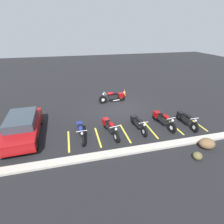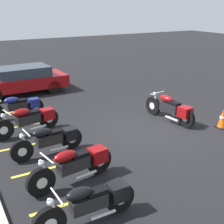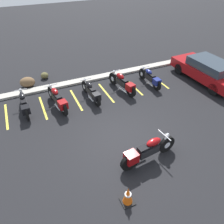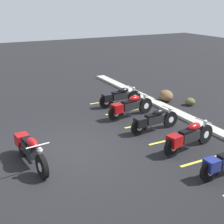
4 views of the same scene
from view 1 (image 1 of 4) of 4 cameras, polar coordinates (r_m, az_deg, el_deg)
ground at (r=14.16m, az=2.71°, el=1.63°), size 60.00×60.00×0.00m
motorcycle_maroon_featured at (r=14.93m, az=0.51°, el=5.04°), size 2.37×0.70×0.93m
parked_bike_0 at (r=12.34m, az=23.05°, el=-2.07°), size 0.61×2.16×0.85m
parked_bike_1 at (r=11.75m, az=16.24°, el=-2.18°), size 0.75×2.29×0.90m
parked_bike_2 at (r=11.03m, az=8.47°, el=-3.48°), size 0.60×2.15×0.84m
parked_bike_3 at (r=10.43m, az=-0.75°, el=-4.81°), size 0.78×2.28×0.90m
parked_bike_4 at (r=10.30m, az=-10.18°, el=-5.97°), size 0.59×2.11×0.83m
car_red at (r=11.34m, az=-27.24°, el=-4.13°), size 1.95×4.36×1.29m
concrete_curb at (r=9.67m, az=12.26°, el=-11.25°), size 18.00×0.50×0.12m
landscape_rock_0 at (r=10.63m, az=28.58°, el=-9.02°), size 0.98×0.89×0.56m
landscape_rock_1 at (r=9.68m, az=26.15°, el=-12.73°), size 0.63×0.63×0.36m
traffic_cone at (r=16.41m, az=4.06°, el=6.27°), size 0.40×0.40×0.68m
stall_line_0 at (r=13.07m, az=25.89°, el=-3.31°), size 0.10×2.10×0.00m
stall_line_1 at (r=12.11m, az=19.68°, el=-4.42°), size 0.10×2.10×0.00m
stall_line_2 at (r=11.32m, az=12.47°, el=-5.63°), size 0.10×2.10×0.00m
stall_line_3 at (r=10.74m, az=4.31°, el=-6.89°), size 0.10×2.10×0.00m
stall_line_4 at (r=10.41m, az=-4.62°, el=-8.11°), size 0.10×2.10×0.00m
stall_line_5 at (r=10.33m, az=-13.96°, el=-9.16°), size 0.10×2.10×0.00m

